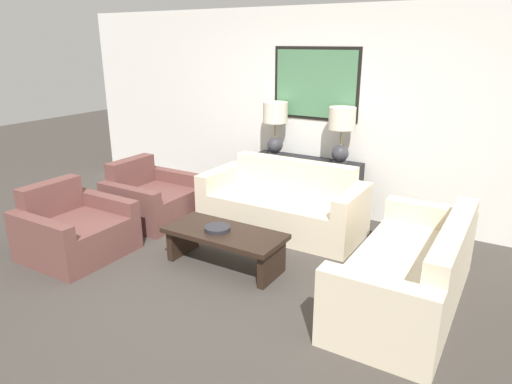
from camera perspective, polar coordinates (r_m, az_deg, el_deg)
name	(u,v)px	position (r m, az deg, el deg)	size (l,w,h in m)	color
ground_plane	(204,284)	(4.51, -6.49, -11.33)	(20.00, 20.00, 0.00)	#3D3833
back_wall	(316,112)	(6.15, 7.52, 9.87)	(7.88, 0.12, 2.65)	silver
console_table	(305,186)	(6.12, 6.13, 0.71)	(1.47, 0.38, 0.76)	black
table_lamp_left	(275,122)	(6.13, 2.41, 8.79)	(0.33, 0.33, 0.71)	#333338
table_lamp_right	(342,128)	(5.75, 10.64, 7.85)	(0.33, 0.33, 0.71)	#333338
couch_by_back_wall	(283,206)	(5.62, 3.36, -1.82)	(1.97, 0.87, 0.82)	beige
couch_by_side	(410,274)	(4.26, 18.75, -9.71)	(0.87, 1.97, 0.82)	beige
coffee_table	(225,240)	(4.70, -3.95, -6.00)	(1.24, 0.56, 0.39)	black
decorative_bowl	(217,228)	(4.66, -4.85, -4.57)	(0.27, 0.27, 0.04)	#232328
armchair_near_back_wall	(152,200)	(6.08, -12.88, -0.95)	(0.94, 0.99, 0.76)	brown
armchair_near_camera	(75,231)	(5.35, -21.73, -4.55)	(0.94, 0.99, 0.76)	brown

